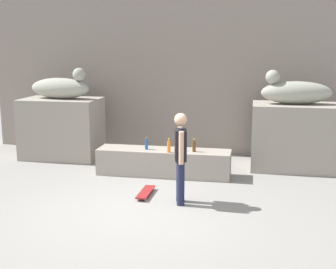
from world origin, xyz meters
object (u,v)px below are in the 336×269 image
object	(u,v)px
statue_reclining_right	(295,92)
bottle_red	(177,146)
skateboard	(146,192)
skater	(180,154)
bottle_blue	(146,145)
bottle_brown	(194,146)
statue_reclining_left	(61,87)
bottle_orange	(169,147)

from	to	relation	value
statue_reclining_right	bottle_red	distance (m)	2.98
bottle_red	skateboard	bearing A→B (deg)	-105.84
skater	skateboard	size ratio (longest dim) A/B	2.08
skateboard	bottle_red	distance (m)	1.55
bottle_blue	bottle_brown	distance (m)	1.06
bottle_red	bottle_brown	bearing A→B (deg)	-0.85
statue_reclining_right	skateboard	world-z (taller)	statue_reclining_right
bottle_blue	bottle_brown	xyz separation A→B (m)	(1.06, -0.02, 0.01)
statue_reclining_left	bottle_blue	distance (m)	2.92
bottle_brown	bottle_blue	bearing A→B (deg)	178.92
bottle_orange	bottle_brown	xyz separation A→B (m)	(0.52, 0.17, -0.01)
statue_reclining_left	bottle_orange	world-z (taller)	statue_reclining_left
bottle_red	bottle_blue	size ratio (longest dim) A/B	0.96
skater	bottle_blue	distance (m)	2.00
statue_reclining_right	bottle_orange	xyz separation A→B (m)	(-2.67, -1.31, -1.10)
skater	bottle_blue	size ratio (longest dim) A/B	6.16
statue_reclining_right	bottle_blue	bearing A→B (deg)	12.81
statue_reclining_right	bottle_orange	bearing A→B (deg)	19.70
bottle_brown	skater	bearing A→B (deg)	-90.97
skater	bottle_blue	world-z (taller)	skater
bottle_blue	bottle_orange	xyz separation A→B (m)	(0.54, -0.19, 0.02)
statue_reclining_left	statue_reclining_right	xyz separation A→B (m)	(5.66, 0.00, 0.00)
skateboard	bottle_blue	size ratio (longest dim) A/B	2.96
statue_reclining_left	bottle_red	size ratio (longest dim) A/B	6.36
statue_reclining_left	bottle_orange	bearing A→B (deg)	-16.81
bottle_red	bottle_orange	bearing A→B (deg)	-131.92
skater	bottle_red	distance (m)	1.73
statue_reclining_right	skater	size ratio (longest dim) A/B	0.99
skater	bottle_brown	distance (m)	1.68
bottle_blue	bottle_brown	size ratio (longest dim) A/B	0.96
skateboard	bottle_blue	distance (m)	1.55
statue_reclining_right	statue_reclining_left	bearing A→B (deg)	-6.49
bottle_blue	bottle_orange	bearing A→B (deg)	-19.34
statue_reclining_left	bottle_brown	xyz separation A→B (m)	(3.52, -1.14, -1.11)
statue_reclining_right	bottle_blue	size ratio (longest dim) A/B	6.09
statue_reclining_right	bottle_blue	xyz separation A→B (m)	(-3.21, -1.12, -1.12)
statue_reclining_right	bottle_blue	world-z (taller)	statue_reclining_right
skater	bottle_blue	xyz separation A→B (m)	(-1.04, 1.69, -0.23)
statue_reclining_right	skater	xyz separation A→B (m)	(-2.18, -2.81, -0.89)
statue_reclining_right	skater	world-z (taller)	statue_reclining_right
bottle_brown	statue_reclining_right	bearing A→B (deg)	28.07
statue_reclining_left	bottle_red	distance (m)	3.53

